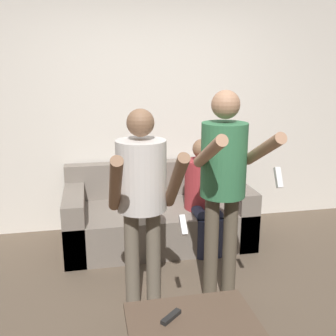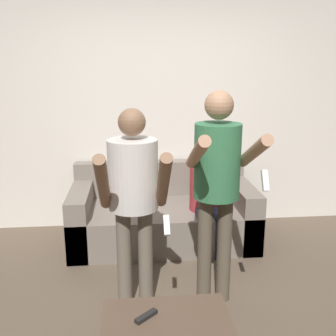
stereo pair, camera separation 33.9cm
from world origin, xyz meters
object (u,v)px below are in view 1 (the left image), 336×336
object	(u,v)px
person_standing_left	(142,189)
person_seated	(203,190)
person_standing_right	(224,174)
coffee_table	(194,331)
couch	(157,216)
remote_on_table	(171,317)

from	to	relation	value
person_standing_left	person_seated	distance (m)	1.25
person_standing_right	coffee_table	bearing A→B (deg)	-118.02
person_standing_right	couch	bearing A→B (deg)	104.63
coffee_table	person_standing_right	bearing A→B (deg)	61.98
person_standing_right	remote_on_table	distance (m)	1.12
person_standing_left	coffee_table	distance (m)	1.03
couch	remote_on_table	distance (m)	1.95
person_seated	coffee_table	world-z (taller)	person_seated
person_seated	remote_on_table	xyz separation A→B (m)	(-0.68, -1.71, -0.17)
couch	remote_on_table	xyz separation A→B (m)	(-0.25, -1.93, 0.17)
person_seated	person_standing_left	bearing A→B (deg)	-127.82
person_standing_left	coffee_table	xyz separation A→B (m)	(0.17, -0.83, -0.58)
couch	person_seated	xyz separation A→B (m)	(0.43, -0.22, 0.34)
couch	remote_on_table	size ratio (longest dim) A/B	13.69
person_standing_right	coffee_table	world-z (taller)	person_standing_right
coffee_table	remote_on_table	distance (m)	0.15
remote_on_table	person_standing_right	bearing A→B (deg)	53.84
coffee_table	remote_on_table	xyz separation A→B (m)	(-0.11, 0.07, 0.06)
couch	person_standing_left	xyz separation A→B (m)	(-0.30, -1.17, 0.69)
person_standing_left	person_seated	world-z (taller)	person_standing_left
person_standing_left	coffee_table	world-z (taller)	person_standing_left
person_standing_left	remote_on_table	world-z (taller)	person_standing_left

